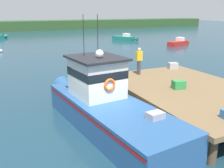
{
  "coord_description": "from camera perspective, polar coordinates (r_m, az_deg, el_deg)",
  "views": [
    {
      "loc": [
        -3.95,
        -9.44,
        4.95
      ],
      "look_at": [
        1.2,
        1.62,
        1.4
      ],
      "focal_mm": 40.49,
      "sensor_mm": 36.0,
      "label": 1
    }
  ],
  "objects": [
    {
      "name": "moored_boat_far_left",
      "position": [
        44.18,
        2.9,
        10.32
      ],
      "size": [
        3.24,
        4.69,
        1.23
      ],
      "color": "#196B5B",
      "rests_on": "ground"
    },
    {
      "name": "deckhand_by_the_boat",
      "position": [
        15.36,
        6.12,
        5.29
      ],
      "size": [
        0.36,
        0.22,
        1.63
      ],
      "color": "#383842",
      "rests_on": "dock"
    },
    {
      "name": "moored_boat_off_the_point",
      "position": [
        38.97,
        14.84,
        9.0
      ],
      "size": [
        4.7,
        2.45,
        1.19
      ],
      "color": "red",
      "rests_on": "ground"
    },
    {
      "name": "dock",
      "position": [
        13.44,
        17.08,
        -1.28
      ],
      "size": [
        6.0,
        9.0,
        1.2
      ],
      "color": "#4C3D2D",
      "rests_on": "ground"
    },
    {
      "name": "main_fishing_boat",
      "position": [
        11.17,
        -1.84,
        -4.45
      ],
      "size": [
        3.43,
        9.94,
        4.8
      ],
      "color": "#285184",
      "rests_on": "ground"
    },
    {
      "name": "ground_plane",
      "position": [
        11.36,
        -2.07,
        -9.6
      ],
      "size": [
        200.0,
        200.0,
        0.0
      ],
      "primitive_type": "plane",
      "color": "#193847"
    },
    {
      "name": "mooring_buoy_outer",
      "position": [
        34.33,
        -23.78,
        6.88
      ],
      "size": [
        0.38,
        0.38,
        0.38
      ],
      "primitive_type": "sphere",
      "color": "silver",
      "rests_on": "ground"
    },
    {
      "name": "far_shoreline",
      "position": [
        71.65,
        -22.28,
        12.05
      ],
      "size": [
        120.0,
        8.0,
        2.4
      ],
      "primitive_type": "cube",
      "color": "#284723",
      "rests_on": "ground"
    },
    {
      "name": "crate_stack_mid_dock",
      "position": [
        17.45,
        13.58,
        4.04
      ],
      "size": [
        0.69,
        0.58,
        0.41
      ],
      "primitive_type": "cube",
      "rotation": [
        0.0,
        0.0,
        -0.27
      ],
      "color": "#9E9EA3",
      "rests_on": "dock"
    },
    {
      "name": "crate_single_by_cleat",
      "position": [
        12.98,
        14.83,
        -0.15
      ],
      "size": [
        0.67,
        0.55,
        0.42
      ],
      "primitive_type": "cube",
      "rotation": [
        0.0,
        0.0,
        -0.19
      ],
      "color": "#2D8442",
      "rests_on": "dock"
    }
  ]
}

